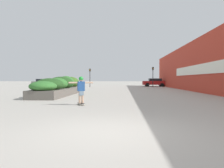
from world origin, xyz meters
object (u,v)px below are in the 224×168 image
traffic_light_left (90,74)px  skateboarder (81,87)px  car_leftmost (45,82)px  skateboard (81,104)px  traffic_light_right (153,73)px  car_center_left (154,82)px

traffic_light_left → skateboarder: bearing=-82.2°
car_leftmost → skateboard: bearing=23.2°
car_leftmost → traffic_light_right: 20.21m
car_leftmost → car_center_left: bearing=89.5°
traffic_light_left → car_leftmost: bearing=161.8°
skateboarder → traffic_light_left: bearing=71.0°
skateboard → car_center_left: bearing=48.3°
skateboarder → traffic_light_right: size_ratio=0.40×
skateboard → traffic_light_right: size_ratio=0.22×
car_center_left → skateboarder: bearing=165.0°
car_leftmost → car_center_left: size_ratio=1.11×
traffic_light_left → traffic_light_right: (10.74, -0.78, 0.13)m
traffic_light_left → traffic_light_right: bearing=-4.2°
car_center_left → skateboard: bearing=165.0°
traffic_light_left → traffic_light_right: traffic_light_right is taller
car_center_left → traffic_light_right: traffic_light_right is taller
skateboard → traffic_light_right: bearing=47.9°
skateboard → traffic_light_left: traffic_light_left is taller
skateboard → traffic_light_right: 26.88m
car_leftmost → traffic_light_left: size_ratio=1.48×
traffic_light_right → car_center_left: bearing=78.3°
skateboarder → traffic_light_right: traffic_light_right is taller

